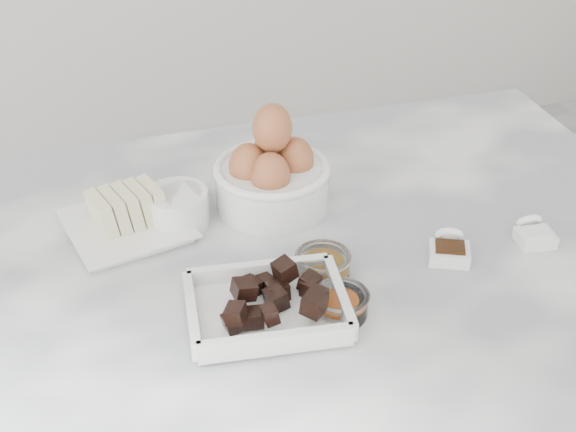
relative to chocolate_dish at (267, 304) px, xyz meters
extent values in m
cube|color=silver|center=(0.05, 0.13, -0.04)|extent=(1.20, 0.80, 0.04)
cube|color=white|center=(0.00, 0.00, -0.02)|extent=(0.20, 0.16, 0.01)
cube|color=white|center=(-0.15, 0.24, -0.02)|extent=(0.18, 0.18, 0.01)
cube|color=white|center=(-0.15, 0.24, -0.01)|extent=(0.20, 0.20, 0.00)
cylinder|color=white|center=(-0.07, 0.24, 0.00)|extent=(0.09, 0.09, 0.05)
cylinder|color=white|center=(-0.07, 0.24, 0.03)|extent=(0.07, 0.07, 0.01)
cylinder|color=white|center=(0.08, 0.25, 0.01)|extent=(0.17, 0.17, 0.07)
torus|color=white|center=(0.08, 0.25, 0.04)|extent=(0.18, 0.18, 0.01)
ellipsoid|color=#AA5B37|center=(0.11, 0.26, 0.05)|extent=(0.06, 0.06, 0.08)
ellipsoid|color=#AA5B37|center=(0.04, 0.25, 0.05)|extent=(0.06, 0.06, 0.08)
ellipsoid|color=#AA5B37|center=(0.08, 0.29, 0.05)|extent=(0.06, 0.06, 0.08)
ellipsoid|color=#AA5B37|center=(0.07, 0.22, 0.05)|extent=(0.06, 0.06, 0.08)
ellipsoid|color=#AA5B37|center=(0.08, 0.25, 0.11)|extent=(0.06, 0.06, 0.08)
cylinder|color=white|center=(0.10, 0.07, -0.01)|extent=(0.07, 0.07, 0.03)
torus|color=white|center=(0.10, 0.07, 0.01)|extent=(0.08, 0.08, 0.01)
cylinder|color=orange|center=(0.10, 0.07, -0.01)|extent=(0.06, 0.06, 0.01)
cylinder|color=white|center=(0.09, -0.02, -0.01)|extent=(0.07, 0.07, 0.03)
torus|color=white|center=(0.09, -0.02, 0.01)|extent=(0.07, 0.07, 0.01)
ellipsoid|color=orange|center=(0.09, -0.02, -0.01)|extent=(0.05, 0.05, 0.02)
cube|color=white|center=(0.27, 0.05, -0.01)|extent=(0.07, 0.06, 0.02)
cube|color=black|center=(0.27, 0.05, 0.00)|extent=(0.05, 0.05, 0.00)
torus|color=white|center=(0.29, 0.07, 0.00)|extent=(0.05, 0.05, 0.04)
cube|color=white|center=(0.41, 0.05, -0.01)|extent=(0.06, 0.05, 0.02)
cube|color=white|center=(0.41, 0.05, 0.00)|extent=(0.04, 0.03, 0.00)
torus|color=white|center=(0.41, 0.08, 0.00)|extent=(0.04, 0.03, 0.04)
camera|label=1|loc=(-0.19, -0.75, 0.65)|focal=50.00mm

